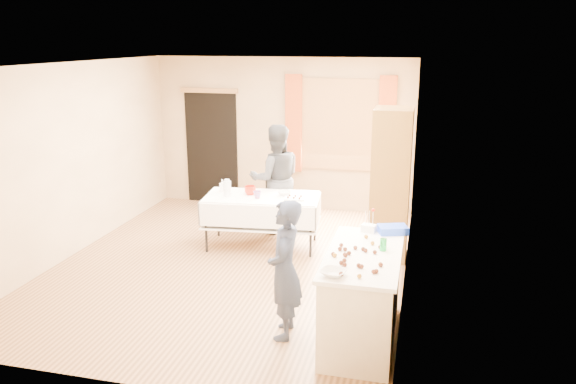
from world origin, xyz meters
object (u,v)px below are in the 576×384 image
(cabinet, at_px, (391,185))
(counter, at_px, (362,297))
(chair, at_px, (279,207))
(girl, at_px, (285,270))
(party_table, at_px, (262,216))
(woman, at_px, (276,179))

(cabinet, relative_size, counter, 1.36)
(counter, bearing_deg, chair, 117.60)
(girl, bearing_deg, cabinet, 153.07)
(counter, height_order, chair, chair)
(cabinet, bearing_deg, girl, -109.64)
(party_table, bearing_deg, girl, -74.68)
(girl, bearing_deg, counter, 91.26)
(counter, xyz_separation_m, party_table, (-1.68, 2.25, -0.01))
(woman, bearing_deg, cabinet, 136.88)
(woman, bearing_deg, chair, -107.24)
(counter, distance_m, chair, 3.65)
(chair, bearing_deg, girl, -91.78)
(chair, bearing_deg, cabinet, -45.19)
(party_table, relative_size, woman, 1.02)
(girl, relative_size, woman, 0.85)
(cabinet, relative_size, chair, 2.01)
(party_table, distance_m, girl, 2.55)
(counter, bearing_deg, cabinet, 87.49)
(cabinet, xyz_separation_m, chair, (-1.79, 0.94, -0.72))
(girl, distance_m, woman, 3.17)
(cabinet, relative_size, party_table, 1.19)
(party_table, xyz_separation_m, chair, (-0.00, 0.98, -0.14))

